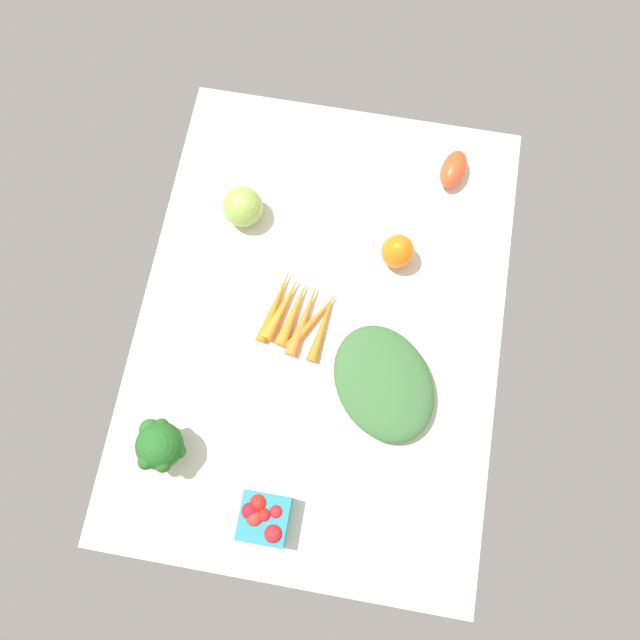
# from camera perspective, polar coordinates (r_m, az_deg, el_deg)

# --- Properties ---
(tablecloth) EXTENTS (1.04, 0.76, 0.02)m
(tablecloth) POSITION_cam_1_polar(r_m,az_deg,el_deg) (1.32, 0.00, -0.35)
(tablecloth) COLOR silver
(tablecloth) RESTS_ON ground
(broccoli_head) EXTENTS (0.10, 0.10, 0.12)m
(broccoli_head) POSITION_cam_1_polar(r_m,az_deg,el_deg) (1.23, -14.55, -11.08)
(broccoli_head) COLOR #9AC589
(broccoli_head) RESTS_ON tablecloth
(leafy_greens_clump) EXTENTS (0.31, 0.30, 0.06)m
(leafy_greens_clump) POSITION_cam_1_polar(r_m,az_deg,el_deg) (1.26, 5.88, -5.77)
(leafy_greens_clump) COLOR #3D6E39
(leafy_greens_clump) RESTS_ON tablecloth
(heirloom_tomato_green) EXTENTS (0.09, 0.09, 0.09)m
(heirloom_tomato_green) POSITION_cam_1_polar(r_m,az_deg,el_deg) (1.36, -7.13, 10.30)
(heirloom_tomato_green) COLOR #99BF50
(heirloom_tomato_green) RESTS_ON tablecloth
(roma_tomato) EXTENTS (0.10, 0.07, 0.05)m
(roma_tomato) POSITION_cam_1_polar(r_m,az_deg,el_deg) (1.44, 12.17, 13.39)
(roma_tomato) COLOR #E54F25
(roma_tomato) RESTS_ON tablecloth
(carrot_bunch) EXTENTS (0.20, 0.16, 0.03)m
(carrot_bunch) POSITION_cam_1_polar(r_m,az_deg,el_deg) (1.30, -2.06, 0.56)
(carrot_bunch) COLOR orange
(carrot_bunch) RESTS_ON tablecloth
(bell_pepper_orange) EXTENTS (0.08, 0.08, 0.09)m
(bell_pepper_orange) POSITION_cam_1_polar(r_m,az_deg,el_deg) (1.32, 7.15, 6.28)
(bell_pepper_orange) COLOR orange
(bell_pepper_orange) RESTS_ON tablecloth
(berry_basket) EXTENTS (0.09, 0.09, 0.07)m
(berry_basket) POSITION_cam_1_polar(r_m,az_deg,el_deg) (1.23, -5.20, -17.66)
(berry_basket) COLOR teal
(berry_basket) RESTS_ON tablecloth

